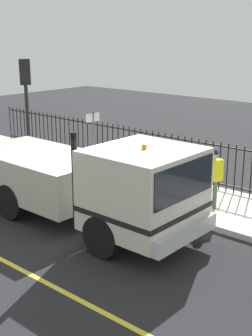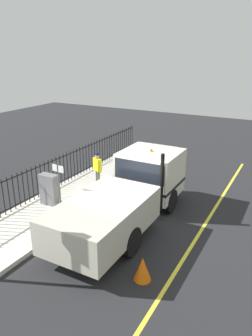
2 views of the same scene
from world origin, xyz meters
TOP-DOWN VIEW (x-y plane):
  - ground_plane at (0.00, 0.00)m, footprint 46.16×46.16m
  - sidewalk_slab at (3.21, 0.00)m, footprint 2.77×20.98m
  - lane_marking at (-2.53, 0.00)m, footprint 0.12×18.88m
  - work_truck at (0.06, -0.60)m, footprint 2.35×6.98m
  - worker_standing at (2.81, -2.39)m, footprint 0.56×0.41m
  - iron_fence at (4.41, 0.00)m, footprint 0.04×17.87m
  - utility_cabinet at (3.52, 0.11)m, footprint 0.78×0.39m
  - traffic_cone at (-1.81, 2.38)m, footprint 0.51×0.51m
  - street_sign at (1.97, 1.27)m, footprint 0.50×0.07m

SIDE VIEW (x-z plane):
  - ground_plane at x=0.00m, z-range 0.00..0.00m
  - lane_marking at x=-2.53m, z-range 0.00..0.01m
  - sidewalk_slab at x=3.21m, z-range 0.00..0.15m
  - traffic_cone at x=-1.81m, z-range 0.00..0.72m
  - utility_cabinet at x=3.52m, z-range 0.15..1.45m
  - iron_fence at x=4.41m, z-range 0.16..1.63m
  - worker_standing at x=2.81m, z-range 0.34..2.01m
  - work_truck at x=0.06m, z-range -0.08..2.60m
  - street_sign at x=1.97m, z-range 0.45..2.85m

